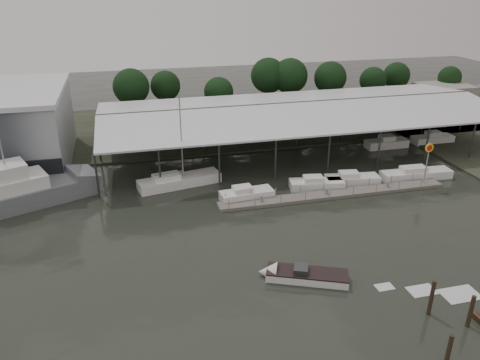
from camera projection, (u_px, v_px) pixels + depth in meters
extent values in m
plane|color=#252921|center=(230.00, 258.00, 43.20)|extent=(200.00, 200.00, 0.00)
cube|color=#3D4332|center=(175.00, 127.00, 80.51)|extent=(140.00, 30.00, 0.30)
cube|color=#2F3234|center=(299.00, 103.00, 69.23)|extent=(58.00, 0.40, 0.30)
cylinder|color=#2F3234|center=(97.00, 176.00, 54.08)|extent=(0.24, 0.24, 5.50)
cylinder|color=#2F3234|center=(101.00, 121.00, 74.53)|extent=(0.24, 0.24, 5.50)
cylinder|color=#2F3234|center=(421.00, 100.00, 87.58)|extent=(0.24, 0.24, 5.50)
cube|color=#6A655D|center=(334.00, 194.00, 55.39)|extent=(28.00, 2.00, 0.40)
cylinder|color=gray|center=(229.00, 205.00, 51.42)|extent=(0.10, 0.10, 1.20)
cylinder|color=gray|center=(427.00, 176.00, 58.87)|extent=(0.10, 0.10, 1.20)
cube|color=gray|center=(327.00, 191.00, 54.96)|extent=(0.30, 0.30, 0.70)
cylinder|color=gray|center=(426.00, 167.00, 57.17)|extent=(0.16, 0.16, 5.00)
cylinder|color=yellow|center=(429.00, 148.00, 56.18)|extent=(1.10, 0.12, 1.10)
cylinder|color=red|center=(430.00, 148.00, 56.11)|extent=(0.70, 0.05, 0.70)
cube|color=gray|center=(444.00, 94.00, 94.80)|extent=(10.00, 8.00, 4.00)
cube|color=slate|center=(21.00, 198.00, 52.93)|extent=(16.98, 10.85, 2.40)
cube|color=slate|center=(83.00, 175.00, 56.50)|extent=(4.71, 5.54, 1.79)
cube|color=silver|center=(9.00, 185.00, 51.67)|extent=(8.66, 6.73, 1.80)
cube|color=silver|center=(6.00, 171.00, 50.99)|extent=(4.97, 4.73, 1.61)
cylinder|color=gray|center=(2.00, 150.00, 50.04)|extent=(0.18, 0.18, 3.50)
cube|color=white|center=(180.00, 182.00, 58.04)|extent=(10.55, 4.54, 1.40)
cube|color=silver|center=(166.00, 177.00, 57.04)|extent=(3.56, 2.40, 0.80)
cylinder|color=gray|center=(181.00, 138.00, 55.98)|extent=(0.16, 0.16, 10.67)
cylinder|color=gray|center=(169.00, 173.00, 56.96)|extent=(3.46, 0.80, 0.12)
cube|color=white|center=(307.00, 276.00, 39.96)|extent=(7.14, 4.61, 0.90)
cone|color=white|center=(268.00, 272.00, 40.47)|extent=(2.27, 2.47, 2.00)
cube|color=black|center=(307.00, 272.00, 39.80)|extent=(7.16, 4.67, 0.12)
cube|color=#2F3234|center=(301.00, 269.00, 39.78)|extent=(1.66, 1.76, 0.50)
cube|color=silver|center=(384.00, 287.00, 39.11)|extent=(2.30, 1.50, 0.04)
cube|color=silver|center=(422.00, 291.00, 38.65)|extent=(3.10, 2.00, 0.04)
cube|color=silver|center=(460.00, 294.00, 38.20)|extent=(3.90, 2.50, 0.04)
cube|color=white|center=(247.00, 195.00, 54.49)|extent=(6.37, 2.70, 1.10)
cube|color=silver|center=(243.00, 189.00, 54.06)|extent=(2.30, 1.78, 0.70)
cube|color=white|center=(317.00, 185.00, 57.22)|extent=(6.84, 3.28, 1.10)
cube|color=silver|center=(313.00, 179.00, 56.79)|extent=(2.54, 1.97, 0.70)
cube|color=white|center=(352.00, 180.00, 58.52)|extent=(6.94, 3.11, 1.10)
cube|color=silver|center=(349.00, 175.00, 58.09)|extent=(2.55, 1.92, 0.70)
cube|color=white|center=(416.00, 175.00, 60.12)|extent=(9.35, 2.75, 1.10)
cube|color=silver|center=(413.00, 169.00, 59.69)|extent=(3.32, 1.80, 0.70)
cylinder|color=#382A1C|center=(470.00, 315.00, 34.34)|extent=(0.32, 0.32, 3.30)
cylinder|color=#382A1C|center=(448.00, 352.00, 31.23)|extent=(0.32, 0.32, 2.83)
cylinder|color=#382A1C|center=(431.00, 301.00, 35.53)|extent=(0.32, 0.32, 3.61)
cylinder|color=black|center=(133.00, 110.00, 83.01)|extent=(0.50, 0.50, 4.52)
sphere|color=black|center=(131.00, 87.00, 81.40)|extent=(6.32, 6.32, 6.32)
cylinder|color=black|center=(167.00, 105.00, 87.40)|extent=(0.50, 0.50, 3.93)
sphere|color=black|center=(165.00, 86.00, 85.99)|extent=(5.50, 5.50, 5.50)
cylinder|color=black|center=(219.00, 110.00, 83.99)|extent=(0.50, 0.50, 3.73)
sphere|color=black|center=(219.00, 92.00, 82.66)|extent=(5.22, 5.22, 5.22)
cylinder|color=black|center=(268.00, 98.00, 90.68)|extent=(0.50, 0.50, 4.76)
sphere|color=black|center=(268.00, 75.00, 88.97)|extent=(6.67, 6.67, 6.67)
cylinder|color=black|center=(289.00, 98.00, 90.22)|extent=(0.50, 0.50, 4.76)
sphere|color=black|center=(290.00, 76.00, 88.51)|extent=(6.67, 6.67, 6.67)
cylinder|color=black|center=(329.00, 98.00, 91.07)|extent=(0.50, 0.50, 4.42)
sphere|color=black|center=(330.00, 78.00, 89.49)|extent=(6.18, 6.18, 6.18)
cylinder|color=black|center=(371.00, 97.00, 93.39)|extent=(0.50, 0.50, 3.72)
sphere|color=black|center=(373.00, 80.00, 92.06)|extent=(5.21, 5.21, 5.21)
cylinder|color=black|center=(394.00, 92.00, 96.81)|extent=(0.50, 0.50, 3.86)
sphere|color=black|center=(396.00, 76.00, 95.43)|extent=(5.40, 5.40, 5.40)
cylinder|color=black|center=(447.00, 92.00, 98.22)|extent=(0.50, 0.50, 3.37)
sphere|color=black|center=(450.00, 78.00, 97.01)|extent=(4.72, 4.72, 4.72)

